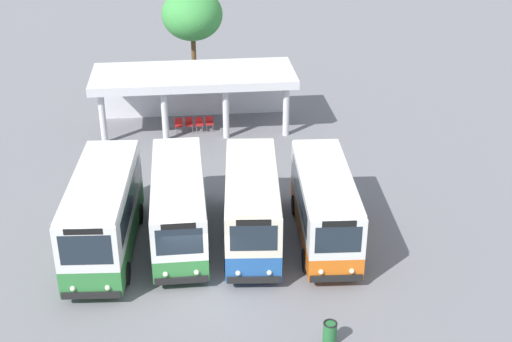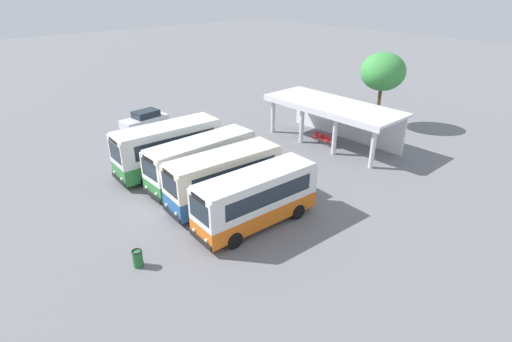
% 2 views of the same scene
% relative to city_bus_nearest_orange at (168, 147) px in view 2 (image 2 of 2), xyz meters
% --- Properties ---
extents(ground_plane, '(180.00, 180.00, 0.00)m').
position_rel_city_bus_nearest_orange_xyz_m(ground_plane, '(3.69, -3.02, -1.91)').
color(ground_plane, slate).
extents(city_bus_nearest_orange, '(2.81, 7.67, 3.48)m').
position_rel_city_bus_nearest_orange_xyz_m(city_bus_nearest_orange, '(0.00, 0.00, 0.00)').
color(city_bus_nearest_orange, black).
rests_on(city_bus_nearest_orange, ground).
extents(city_bus_second_in_row, '(2.29, 7.69, 3.14)m').
position_rel_city_bus_nearest_orange_xyz_m(city_bus_second_in_row, '(3.06, 0.66, -0.17)').
color(city_bus_second_in_row, black).
rests_on(city_bus_second_in_row, ground).
extents(city_bus_middle_cream, '(2.75, 7.38, 3.27)m').
position_rel_city_bus_nearest_orange_xyz_m(city_bus_middle_cream, '(6.12, 0.17, -0.11)').
color(city_bus_middle_cream, black).
rests_on(city_bus_middle_cream, ground).
extents(city_bus_fourth_amber, '(2.57, 7.42, 3.16)m').
position_rel_city_bus_nearest_orange_xyz_m(city_bus_fourth_amber, '(9.18, -0.03, -0.16)').
color(city_bus_fourth_amber, black).
rests_on(city_bus_fourth_amber, ground).
extents(parked_car_flank, '(2.15, 4.42, 1.62)m').
position_rel_city_bus_nearest_orange_xyz_m(parked_car_flank, '(-9.71, 3.24, -1.09)').
color(parked_car_flank, black).
rests_on(parked_car_flank, ground).
extents(terminal_canopy, '(11.56, 4.54, 3.40)m').
position_rel_city_bus_nearest_orange_xyz_m(terminal_canopy, '(4.06, 13.48, 0.62)').
color(terminal_canopy, silver).
rests_on(terminal_canopy, ground).
extents(waiting_chair_end_by_column, '(0.46, 0.46, 0.86)m').
position_rel_city_bus_nearest_orange_xyz_m(waiting_chair_end_by_column, '(3.08, 12.26, -1.39)').
color(waiting_chair_end_by_column, slate).
rests_on(waiting_chair_end_by_column, ground).
extents(waiting_chair_second_from_end, '(0.46, 0.46, 0.86)m').
position_rel_city_bus_nearest_orange_xyz_m(waiting_chair_second_from_end, '(3.67, 12.32, -1.39)').
color(waiting_chair_second_from_end, slate).
rests_on(waiting_chair_second_from_end, ground).
extents(waiting_chair_middle_seat, '(0.46, 0.46, 0.86)m').
position_rel_city_bus_nearest_orange_xyz_m(waiting_chair_middle_seat, '(4.26, 12.28, -1.39)').
color(waiting_chair_middle_seat, slate).
rests_on(waiting_chair_middle_seat, ground).
extents(waiting_chair_fourth_seat, '(0.46, 0.46, 0.86)m').
position_rel_city_bus_nearest_orange_xyz_m(waiting_chair_fourth_seat, '(4.86, 12.36, -1.39)').
color(waiting_chair_fourth_seat, slate).
rests_on(waiting_chair_fourth_seat, ground).
extents(roadside_tree_behind_canopy, '(3.94, 3.94, 6.73)m').
position_rel_city_bus_nearest_orange_xyz_m(roadside_tree_behind_canopy, '(4.22, 19.63, 3.12)').
color(roadside_tree_behind_canopy, brown).
rests_on(roadside_tree_behind_canopy, ground).
extents(litter_bin_apron, '(0.49, 0.49, 0.90)m').
position_rel_city_bus_nearest_orange_xyz_m(litter_bin_apron, '(8.11, -6.67, -1.46)').
color(litter_bin_apron, '#266633').
rests_on(litter_bin_apron, ground).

